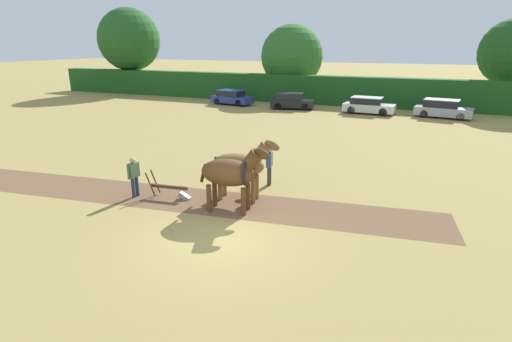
{
  "coord_description": "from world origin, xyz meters",
  "views": [
    {
      "loc": [
        5.33,
        -9.98,
        5.85
      ],
      "look_at": [
        -0.29,
        3.7,
        1.1
      ],
      "focal_mm": 28.0,
      "sensor_mm": 36.0,
      "label": 1
    }
  ],
  "objects_px": {
    "parked_car_center": "(443,109)",
    "tree_left": "(292,56)",
    "draft_horse_lead_left": "(231,173)",
    "draft_horse_lead_right": "(241,165)",
    "plow": "(172,190)",
    "farmer_at_plow": "(134,174)",
    "parked_car_far_left": "(232,97)",
    "tree_far_left": "(129,40)",
    "farmer_beside_team": "(269,163)",
    "parked_car_left": "(292,101)",
    "parked_car_center_left": "(368,106)"
  },
  "relations": [
    {
      "from": "farmer_at_plow",
      "to": "parked_car_left",
      "type": "height_order",
      "value": "farmer_at_plow"
    },
    {
      "from": "tree_far_left",
      "to": "tree_left",
      "type": "relative_size",
      "value": 1.27
    },
    {
      "from": "draft_horse_lead_right",
      "to": "parked_car_left",
      "type": "bearing_deg",
      "value": 95.65
    },
    {
      "from": "farmer_at_plow",
      "to": "farmer_beside_team",
      "type": "height_order",
      "value": "farmer_beside_team"
    },
    {
      "from": "parked_car_left",
      "to": "tree_left",
      "type": "bearing_deg",
      "value": 97.09
    },
    {
      "from": "tree_far_left",
      "to": "parked_car_center",
      "type": "bearing_deg",
      "value": -8.45
    },
    {
      "from": "parked_car_far_left",
      "to": "farmer_beside_team",
      "type": "bearing_deg",
      "value": -51.01
    },
    {
      "from": "tree_far_left",
      "to": "parked_car_left",
      "type": "bearing_deg",
      "value": -13.86
    },
    {
      "from": "plow",
      "to": "farmer_at_plow",
      "type": "relative_size",
      "value": 1.11
    },
    {
      "from": "parked_car_center_left",
      "to": "draft_horse_lead_left",
      "type": "bearing_deg",
      "value": -91.05
    },
    {
      "from": "farmer_beside_team",
      "to": "parked_car_far_left",
      "type": "xyz_separation_m",
      "value": [
        -11.78,
        20.85,
        -0.32
      ]
    },
    {
      "from": "farmer_beside_team",
      "to": "parked_car_left",
      "type": "xyz_separation_m",
      "value": [
        -5.42,
        20.41,
        -0.3
      ]
    },
    {
      "from": "tree_far_left",
      "to": "parked_car_far_left",
      "type": "height_order",
      "value": "tree_far_left"
    },
    {
      "from": "draft_horse_lead_right",
      "to": "plow",
      "type": "height_order",
      "value": "draft_horse_lead_right"
    },
    {
      "from": "farmer_at_plow",
      "to": "parked_car_center",
      "type": "height_order",
      "value": "farmer_at_plow"
    },
    {
      "from": "parked_car_left",
      "to": "draft_horse_lead_right",
      "type": "bearing_deg",
      "value": -88.49
    },
    {
      "from": "parked_car_far_left",
      "to": "parked_car_left",
      "type": "bearing_deg",
      "value": 5.6
    },
    {
      "from": "tree_far_left",
      "to": "farmer_at_plow",
      "type": "relative_size",
      "value": 6.13
    },
    {
      "from": "draft_horse_lead_left",
      "to": "draft_horse_lead_right",
      "type": "relative_size",
      "value": 0.96
    },
    {
      "from": "tree_left",
      "to": "farmer_beside_team",
      "type": "distance_m",
      "value": 28.99
    },
    {
      "from": "parked_car_left",
      "to": "parked_car_center",
      "type": "bearing_deg",
      "value": -9.73
    },
    {
      "from": "draft_horse_lead_left",
      "to": "tree_left",
      "type": "bearing_deg",
      "value": 96.77
    },
    {
      "from": "draft_horse_lead_right",
      "to": "parked_car_far_left",
      "type": "xyz_separation_m",
      "value": [
        -11.35,
        22.82,
        -0.72
      ]
    },
    {
      "from": "draft_horse_lead_left",
      "to": "parked_car_center",
      "type": "relative_size",
      "value": 0.59
    },
    {
      "from": "parked_car_center_left",
      "to": "farmer_beside_team",
      "type": "bearing_deg",
      "value": -90.88
    },
    {
      "from": "parked_car_left",
      "to": "parked_car_center",
      "type": "relative_size",
      "value": 0.91
    },
    {
      "from": "parked_car_far_left",
      "to": "parked_car_center_left",
      "type": "relative_size",
      "value": 1.0
    },
    {
      "from": "draft_horse_lead_left",
      "to": "tree_far_left",
      "type": "bearing_deg",
      "value": 126.58
    },
    {
      "from": "tree_far_left",
      "to": "tree_left",
      "type": "bearing_deg",
      "value": 4.96
    },
    {
      "from": "plow",
      "to": "farmer_at_plow",
      "type": "height_order",
      "value": "farmer_at_plow"
    },
    {
      "from": "farmer_beside_team",
      "to": "parked_car_center",
      "type": "relative_size",
      "value": 0.38
    },
    {
      "from": "parked_car_far_left",
      "to": "parked_car_center",
      "type": "xyz_separation_m",
      "value": [
        19.18,
        -0.14,
        0.02
      ]
    },
    {
      "from": "tree_far_left",
      "to": "draft_horse_lead_right",
      "type": "height_order",
      "value": "tree_far_left"
    },
    {
      "from": "tree_far_left",
      "to": "tree_left",
      "type": "height_order",
      "value": "tree_far_left"
    },
    {
      "from": "draft_horse_lead_right",
      "to": "parked_car_left",
      "type": "height_order",
      "value": "draft_horse_lead_right"
    },
    {
      "from": "tree_left",
      "to": "parked_car_left",
      "type": "bearing_deg",
      "value": -71.84
    },
    {
      "from": "plow",
      "to": "parked_car_center_left",
      "type": "bearing_deg",
      "value": 72.12
    },
    {
      "from": "parked_car_center",
      "to": "tree_left",
      "type": "bearing_deg",
      "value": 164.14
    },
    {
      "from": "plow",
      "to": "draft_horse_lead_right",
      "type": "bearing_deg",
      "value": 12.28
    },
    {
      "from": "tree_far_left",
      "to": "farmer_beside_team",
      "type": "height_order",
      "value": "tree_far_left"
    },
    {
      "from": "plow",
      "to": "parked_car_far_left",
      "type": "xyz_separation_m",
      "value": [
        -8.78,
        23.72,
        0.37
      ]
    },
    {
      "from": "plow",
      "to": "parked_car_far_left",
      "type": "bearing_deg",
      "value": 103.38
    },
    {
      "from": "farmer_at_plow",
      "to": "parked_car_center_left",
      "type": "distance_m",
      "value": 24.45
    },
    {
      "from": "tree_far_left",
      "to": "draft_horse_lead_left",
      "type": "distance_m",
      "value": 40.37
    },
    {
      "from": "tree_far_left",
      "to": "parked_car_far_left",
      "type": "relative_size",
      "value": 2.27
    },
    {
      "from": "draft_horse_lead_left",
      "to": "draft_horse_lead_right",
      "type": "bearing_deg",
      "value": 89.37
    },
    {
      "from": "tree_far_left",
      "to": "parked_car_center_left",
      "type": "height_order",
      "value": "tree_far_left"
    },
    {
      "from": "draft_horse_lead_left",
      "to": "parked_car_far_left",
      "type": "bearing_deg",
      "value": 108.67
    },
    {
      "from": "draft_horse_lead_right",
      "to": "farmer_at_plow",
      "type": "distance_m",
      "value": 4.27
    },
    {
      "from": "draft_horse_lead_right",
      "to": "plow",
      "type": "xyz_separation_m",
      "value": [
        -2.58,
        -0.9,
        -1.09
      ]
    }
  ]
}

